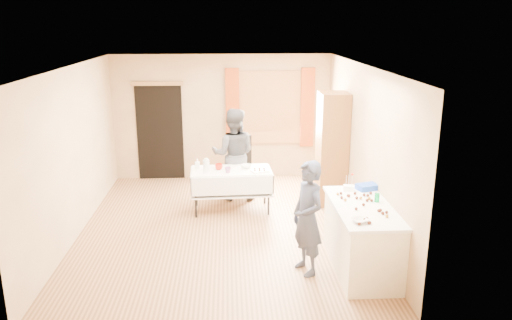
{
  "coord_description": "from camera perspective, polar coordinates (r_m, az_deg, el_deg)",
  "views": [
    {
      "loc": [
        0.12,
        -7.54,
        3.27
      ],
      "look_at": [
        0.55,
        0.0,
        1.14
      ],
      "focal_mm": 35.0,
      "sensor_mm": 36.0,
      "label": 1
    }
  ],
  "objects": [
    {
      "name": "mixing_bowl",
      "position": [
        6.18,
        11.73,
        -6.78
      ],
      "size": [
        0.34,
        0.34,
        0.05
      ],
      "primitive_type": "imported",
      "rotation": [
        0.0,
        0.0,
        0.42
      ],
      "color": "white",
      "rests_on": "counter"
    },
    {
      "name": "cup_red",
      "position": [
        8.7,
        -4.26,
        -0.77
      ],
      "size": [
        0.17,
        0.17,
        0.1
      ],
      "primitive_type": "imported",
      "rotation": [
        0.0,
        0.0,
        -0.15
      ],
      "color": "red",
      "rests_on": "party_table"
    },
    {
      "name": "wall_right",
      "position": [
        8.08,
        12.17,
        1.29
      ],
      "size": [
        0.02,
        5.5,
        2.6
      ],
      "primitive_type": "cube",
      "color": "tan",
      "rests_on": "floor"
    },
    {
      "name": "pitcher",
      "position": [
        8.55,
        -5.7,
        -0.69
      ],
      "size": [
        0.11,
        0.11,
        0.22
      ],
      "primitive_type": "cylinder",
      "rotation": [
        0.0,
        0.0,
        0.04
      ],
      "color": "silver",
      "rests_on": "party_table"
    },
    {
      "name": "chair",
      "position": [
        9.73,
        -1.69,
        -1.85
      ],
      "size": [
        0.49,
        0.49,
        1.1
      ],
      "rotation": [
        0.0,
        0.0,
        0.1
      ],
      "color": "black",
      "rests_on": "floor"
    },
    {
      "name": "soda_can",
      "position": [
        6.89,
        13.66,
        -4.19
      ],
      "size": [
        0.07,
        0.07,
        0.12
      ],
      "primitive_type": "cylinder",
      "rotation": [
        0.0,
        0.0,
        -0.08
      ],
      "color": "#078F3C",
      "rests_on": "counter"
    },
    {
      "name": "girl",
      "position": [
        6.59,
        5.93,
        -6.61
      ],
      "size": [
        0.82,
        0.76,
        1.54
      ],
      "primitive_type": "imported",
      "rotation": [
        0.0,
        0.0,
        -1.18
      ],
      "color": "#262D45",
      "rests_on": "floor"
    },
    {
      "name": "ceiling",
      "position": [
        7.57,
        -4.27,
        10.72
      ],
      "size": [
        4.5,
        5.5,
        0.02
      ],
      "primitive_type": "cube",
      "color": "white",
      "rests_on": "floor"
    },
    {
      "name": "curtain_left",
      "position": [
        10.36,
        -2.7,
        5.91
      ],
      "size": [
        0.28,
        0.06,
        1.65
      ],
      "primitive_type": "cube",
      "color": "#9D3E15",
      "rests_on": "wall_back"
    },
    {
      "name": "foam_block",
      "position": [
        7.25,
        10.54,
        -3.18
      ],
      "size": [
        0.17,
        0.13,
        0.08
      ],
      "primitive_type": "cube",
      "rotation": [
        0.0,
        0.0,
        -0.24
      ],
      "color": "white",
      "rests_on": "counter"
    },
    {
      "name": "woman",
      "position": [
        9.26,
        -2.58,
        0.66
      ],
      "size": [
        0.96,
        0.81,
        1.72
      ],
      "primitive_type": "imported",
      "rotation": [
        0.0,
        0.0,
        3.04
      ],
      "color": "black",
      "rests_on": "floor"
    },
    {
      "name": "cake_balls",
      "position": [
        6.72,
        12.13,
        -4.96
      ],
      "size": [
        0.51,
        1.13,
        0.04
      ],
      "color": "#3F2314",
      "rests_on": "counter"
    },
    {
      "name": "cabinet",
      "position": [
        9.1,
        8.67,
        1.26
      ],
      "size": [
        0.5,
        0.6,
        2.04
      ],
      "primitive_type": "cube",
      "color": "brown",
      "rests_on": "floor"
    },
    {
      "name": "bottle",
      "position": [
        8.8,
        -6.72,
        -0.41
      ],
      "size": [
        0.08,
        0.08,
        0.17
      ],
      "primitive_type": "imported",
      "rotation": [
        0.0,
        0.0,
        0.01
      ],
      "color": "white",
      "rests_on": "party_table"
    },
    {
      "name": "doorway",
      "position": [
        10.61,
        -10.92,
        3.12
      ],
      "size": [
        0.95,
        0.04,
        2.0
      ],
      "primitive_type": "cube",
      "color": "black",
      "rests_on": "floor"
    },
    {
      "name": "party_table",
      "position": [
        8.78,
        -2.83,
        -3.01
      ],
      "size": [
        1.44,
        0.78,
        0.75
      ],
      "rotation": [
        0.0,
        0.0,
        0.04
      ],
      "color": "black",
      "rests_on": "floor"
    },
    {
      "name": "door_lintel",
      "position": [
        10.41,
        -11.23,
        8.57
      ],
      "size": [
        1.05,
        0.06,
        0.08
      ],
      "primitive_type": "cube",
      "color": "olive",
      "rests_on": "wall_back"
    },
    {
      "name": "wall_left",
      "position": [
        8.15,
        -20.18,
        0.79
      ],
      "size": [
        0.02,
        5.5,
        2.6
      ],
      "primitive_type": "cube",
      "color": "tan",
      "rests_on": "floor"
    },
    {
      "name": "cup_rainbow",
      "position": [
        8.51,
        -3.25,
        -1.14
      ],
      "size": [
        0.14,
        0.14,
        0.1
      ],
      "primitive_type": "imported",
      "rotation": [
        0.0,
        0.0,
        -0.14
      ],
      "color": "red",
      "rests_on": "party_table"
    },
    {
      "name": "window_pane",
      "position": [
        10.43,
        1.6,
        5.99
      ],
      "size": [
        1.2,
        0.02,
        1.4
      ],
      "primitive_type": "cube",
      "color": "white",
      "rests_on": "wall_back"
    },
    {
      "name": "counter",
      "position": [
        6.91,
        11.98,
        -8.65
      ],
      "size": [
        0.78,
        1.64,
        0.91
      ],
      "color": "white",
      "rests_on": "floor"
    },
    {
      "name": "floor",
      "position": [
        8.22,
        -3.9,
        -7.79
      ],
      "size": [
        4.5,
        5.5,
        0.02
      ],
      "primitive_type": "cube",
      "color": "#9E7047",
      "rests_on": "ground"
    },
    {
      "name": "wall_back",
      "position": [
        10.48,
        -3.9,
        4.9
      ],
      "size": [
        4.5,
        0.02,
        2.6
      ],
      "primitive_type": "cube",
      "color": "tan",
      "rests_on": "floor"
    },
    {
      "name": "curtain_right",
      "position": [
        10.49,
        5.89,
        5.97
      ],
      "size": [
        0.28,
        0.06,
        1.65
      ],
      "primitive_type": "cube",
      "color": "#9D3E15",
      "rests_on": "wall_back"
    },
    {
      "name": "blue_basket",
      "position": [
        7.35,
        12.6,
        -3.01
      ],
      "size": [
        0.35,
        0.28,
        0.08
      ],
      "primitive_type": "cube",
      "rotation": [
        0.0,
        0.0,
        0.32
      ],
      "color": "#1A43B8",
      "rests_on": "counter"
    },
    {
      "name": "window_frame",
      "position": [
        10.45,
        1.6,
        6.0
      ],
      "size": [
        1.32,
        0.06,
        1.52
      ],
      "primitive_type": "cube",
      "color": "olive",
      "rests_on": "wall_back"
    },
    {
      "name": "wall_front",
      "position": [
        5.17,
        -4.42,
        -6.67
      ],
      "size": [
        4.5,
        0.02,
        2.6
      ],
      "primitive_type": "cube",
      "color": "tan",
      "rests_on": "floor"
    },
    {
      "name": "small_bowl",
      "position": [
        8.78,
        -1.12,
        -0.72
      ],
      "size": [
        0.25,
        0.25,
        0.06
      ],
      "primitive_type": "imported",
      "rotation": [
        0.0,
        0.0,
        0.18
      ],
      "color": "white",
      "rests_on": "party_table"
    },
    {
      "name": "pastry_tray",
      "position": [
        8.58,
        0.41,
        -1.24
      ],
      "size": [
        0.33,
        0.28,
        0.02
      ],
      "primitive_type": "cube",
      "rotation": [
        0.0,
        0.0,
        0.31
      ],
      "color": "white",
      "rests_on": "party_table"
    }
  ]
}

